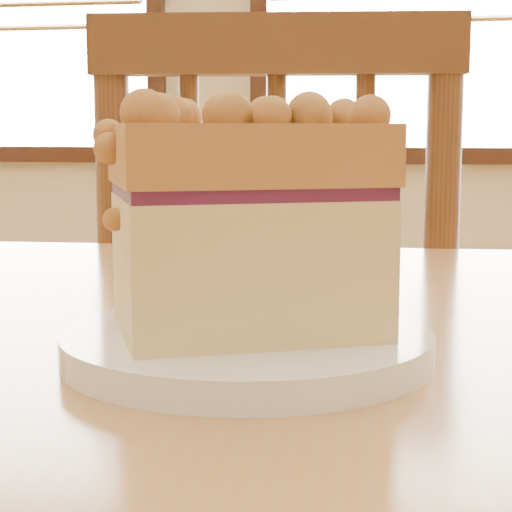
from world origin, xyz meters
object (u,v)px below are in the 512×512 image
Objects in this scene: plate at (247,346)px; cake_slice at (244,220)px; cafe_table_main at (262,482)px; cafe_chair_main at (280,403)px.

cake_slice reaches higher than plate.
cafe_table_main is 0.16m from plate.
cafe_table_main is at bearing 70.25° from cake_slice.
cake_slice reaches higher than cafe_table_main.
cafe_chair_main is at bearing 96.36° from plate.
cafe_table_main is at bearing 90.50° from cafe_chair_main.
cafe_chair_main is 0.74m from plate.
cafe_table_main is 6.93× the size of cake_slice.
plate is at bearing 4.27° from cake_slice.
plate is 1.19× the size of cake_slice.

